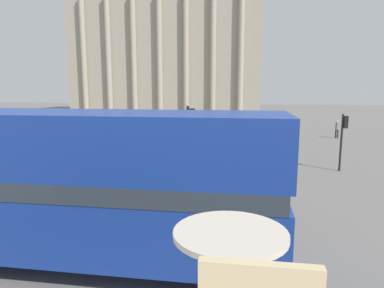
% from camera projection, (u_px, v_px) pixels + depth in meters
% --- Properties ---
extents(double_decker_bus, '(11.24, 2.68, 4.18)m').
position_uv_depth(double_decker_bus, '(67.00, 182.00, 8.96)').
color(double_decker_bus, black).
rests_on(double_decker_bus, ground_plane).
extents(cafe_dining_table, '(0.60, 0.60, 0.73)m').
position_uv_depth(cafe_dining_table, '(230.00, 266.00, 1.81)').
color(cafe_dining_table, '#2D2D30').
rests_on(cafe_dining_table, cafe_floor_slab).
extents(plaza_building_left, '(31.56, 17.19, 22.51)m').
position_uv_depth(plaza_building_left, '(171.00, 51.00, 60.37)').
color(plaza_building_left, '#A39984').
rests_on(plaza_building_left, ground_plane).
extents(traffic_light_near, '(0.42, 0.24, 4.06)m').
position_uv_depth(traffic_light_near, '(190.00, 141.00, 13.90)').
color(traffic_light_near, black).
rests_on(traffic_light_near, ground_plane).
extents(traffic_light_mid, '(0.42, 0.24, 3.30)m').
position_uv_depth(traffic_light_mid, '(343.00, 134.00, 19.53)').
color(traffic_light_mid, black).
rests_on(traffic_light_mid, ground_plane).
extents(pedestrian_grey, '(0.32, 0.32, 1.69)m').
position_uv_depth(pedestrian_grey, '(337.00, 128.00, 32.72)').
color(pedestrian_grey, '#282B33').
rests_on(pedestrian_grey, ground_plane).
extents(pedestrian_white, '(0.32, 0.32, 1.64)m').
position_uv_depth(pedestrian_white, '(223.00, 137.00, 27.14)').
color(pedestrian_white, '#282B33').
rests_on(pedestrian_white, ground_plane).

